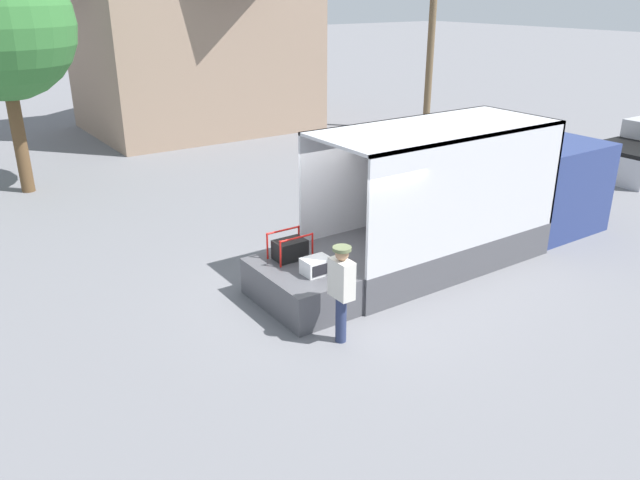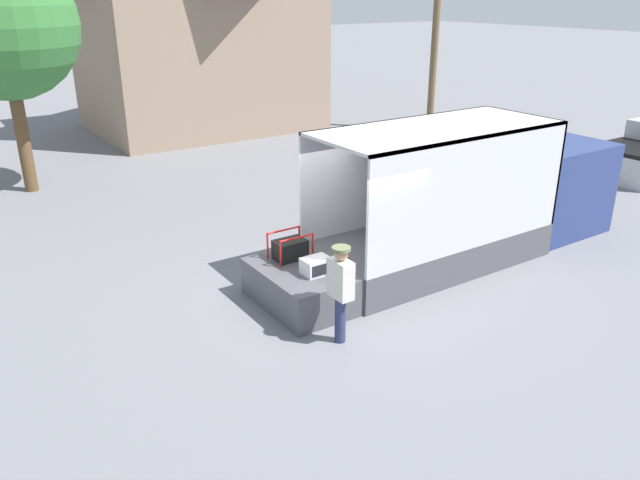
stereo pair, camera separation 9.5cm
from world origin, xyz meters
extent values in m
plane|color=slate|center=(0.00, 0.00, 0.00)|extent=(160.00, 160.00, 0.00)
cube|color=navy|center=(6.24, 0.00, 1.05)|extent=(2.40, 1.97, 2.10)
cube|color=#4C4C51|center=(2.52, 0.00, 0.35)|extent=(5.04, 2.14, 0.71)
cube|color=silver|center=(2.52, 1.04, 1.81)|extent=(5.04, 0.06, 2.20)
cube|color=silver|center=(2.52, -1.04, 1.81)|extent=(5.04, 0.06, 2.20)
cube|color=silver|center=(5.01, 0.00, 1.81)|extent=(0.06, 2.14, 2.20)
cube|color=silver|center=(2.52, 0.00, 2.88)|extent=(5.04, 2.14, 0.06)
cylinder|color=#3370B2|center=(1.60, -0.76, 0.87)|extent=(0.26, 0.26, 0.33)
cube|color=olive|center=(2.30, -0.41, 0.85)|extent=(0.44, 0.32, 0.29)
cube|color=#B2A893|center=(3.16, 0.00, 0.83)|extent=(0.44, 0.32, 0.24)
cube|color=olive|center=(2.35, -0.56, 0.87)|extent=(0.44, 0.32, 0.33)
cube|color=#4C4C51|center=(-0.68, 0.00, 0.35)|extent=(1.36, 2.03, 0.71)
cube|color=white|center=(-0.55, -0.34, 0.85)|extent=(0.49, 0.37, 0.29)
cube|color=black|center=(-0.60, -0.53, 0.85)|extent=(0.31, 0.01, 0.20)
cube|color=black|center=(-0.59, 0.48, 0.89)|extent=(0.58, 0.40, 0.37)
cylinder|color=slate|center=(-0.36, 0.48, 0.91)|extent=(0.22, 0.22, 0.22)
cylinder|color=red|center=(-0.93, 0.24, 0.96)|extent=(0.04, 0.04, 0.51)
cylinder|color=red|center=(-0.24, 0.24, 0.96)|extent=(0.04, 0.04, 0.51)
cylinder|color=red|center=(-0.93, 0.71, 0.96)|extent=(0.04, 0.04, 0.51)
cylinder|color=red|center=(-0.24, 0.71, 0.96)|extent=(0.04, 0.04, 0.51)
cylinder|color=red|center=(-0.59, 0.24, 1.20)|extent=(0.69, 0.04, 0.04)
cylinder|color=red|center=(-0.59, 0.71, 1.20)|extent=(0.69, 0.04, 0.04)
cylinder|color=navy|center=(-0.84, -1.48, 0.40)|extent=(0.18, 0.18, 0.81)
cube|color=beige|center=(-0.84, -1.48, 1.13)|extent=(0.24, 0.44, 0.64)
sphere|color=tan|center=(-0.84, -1.48, 1.56)|extent=(0.22, 0.22, 0.22)
cylinder|color=#606B47|center=(-0.84, -1.48, 1.64)|extent=(0.30, 0.30, 0.06)
cube|color=black|center=(11.90, 1.27, 0.94)|extent=(1.95, 1.99, 0.12)
cube|color=gray|center=(4.42, 15.72, 2.93)|extent=(8.41, 6.59, 5.86)
cylinder|color=brown|center=(11.87, 9.98, 4.44)|extent=(0.28, 0.28, 8.88)
cylinder|color=brown|center=(-3.37, 10.18, 1.38)|extent=(0.36, 0.36, 2.76)
camera|label=1|loc=(-6.14, -8.60, 5.36)|focal=35.00mm
camera|label=2|loc=(-6.06, -8.65, 5.36)|focal=35.00mm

